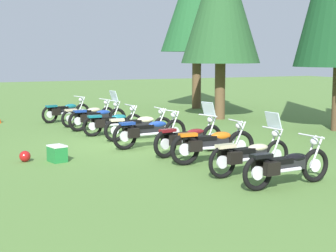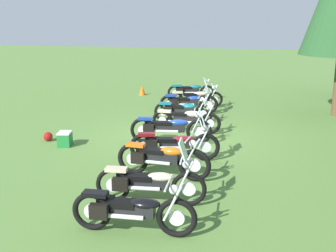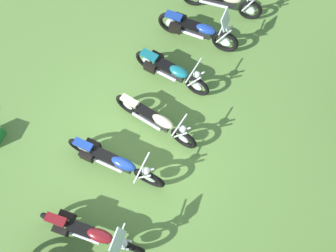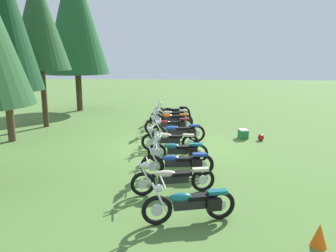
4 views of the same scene
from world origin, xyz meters
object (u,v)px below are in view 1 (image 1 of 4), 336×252
motorcycle_5 (149,131)px  dropped_helmet (25,156)px  motorcycle_7 (212,144)px  motorcycle_8 (249,154)px  motorcycle_0 (65,111)px  motorcycle_4 (140,126)px  motorcycle_1 (89,114)px  motorcycle_3 (112,122)px  motorcycle_9 (286,165)px  motorcycle_6 (188,137)px  picnic_cooler (57,153)px  pine_tree_1 (221,0)px  motorcycle_2 (97,117)px

motorcycle_5 → dropped_helmet: 3.73m
motorcycle_7 → motorcycle_8: motorcycle_8 is taller
motorcycle_0 → motorcycle_4: 5.61m
motorcycle_1 → motorcycle_4: size_ratio=0.99×
motorcycle_0 → motorcycle_5: motorcycle_5 is taller
motorcycle_3 → motorcycle_9: (8.21, 0.76, 0.00)m
motorcycle_6 → picnic_cooler: bearing=157.4°
pine_tree_1 → picnic_cooler: size_ratio=14.03×
motorcycle_0 → motorcycle_6: 8.49m
picnic_cooler → dropped_helmet: (-0.34, -0.73, -0.07)m
motorcycle_6 → motorcycle_1: bearing=81.8°
motorcycle_1 → motorcycle_8: bearing=-100.2°
motorcycle_3 → motorcycle_1: bearing=87.7°
motorcycle_1 → motorcycle_5: motorcycle_5 is taller
motorcycle_6 → motorcycle_7: 1.26m
motorcycle_1 → dropped_helmet: 6.98m
motorcycle_5 → dropped_helmet: bearing=-177.6°
motorcycle_3 → motorcycle_5: 2.71m
motorcycle_5 → pine_tree_1: 8.65m
motorcycle_4 → motorcycle_5: (1.36, -0.26, 0.03)m
motorcycle_2 → dropped_helmet: motorcycle_2 is taller
motorcycle_3 → motorcycle_4: size_ratio=0.93×
motorcycle_8 → motorcycle_4: bearing=87.5°
motorcycle_2 → motorcycle_5: size_ratio=0.93×
motorcycle_0 → motorcycle_9: (12.40, 1.23, 0.00)m
motorcycle_4 → motorcycle_9: 6.87m
motorcycle_3 → motorcycle_4: (1.35, 0.43, 0.01)m
motorcycle_4 → picnic_cooler: motorcycle_4 is taller
motorcycle_6 → pine_tree_1: pine_tree_1 is taller
motorcycle_2 → motorcycle_5: (4.14, 0.21, 0.01)m
motorcycle_9 → pine_tree_1: size_ratio=0.30×
motorcycle_1 → motorcycle_3: 2.68m
motorcycle_8 → motorcycle_9: 1.25m
motorcycle_7 → motorcycle_8: bearing=-82.1°
motorcycle_3 → motorcycle_4: motorcycle_4 is taller
motorcycle_0 → motorcycle_3: bearing=-98.2°
motorcycle_2 → dropped_helmet: (4.75, -3.46, -0.33)m
motorcycle_2 → motorcycle_8: 8.42m
motorcycle_2 → motorcycle_6: bearing=-92.0°
pine_tree_1 → dropped_helmet: size_ratio=26.56×
motorcycle_3 → pine_tree_1: (-2.39, 5.60, 4.42)m
motorcycle_0 → motorcycle_6: (8.42, 1.10, 0.02)m
motorcycle_2 → motorcycle_4: bearing=-89.2°
picnic_cooler → motorcycle_6: bearing=80.5°
motorcycle_3 → motorcycle_6: bearing=-82.8°
motorcycle_6 → pine_tree_1: size_ratio=0.31×
motorcycle_1 → motorcycle_6: motorcycle_6 is taller
motorcycle_1 → dropped_helmet: bearing=-134.9°
motorcycle_2 → motorcycle_6: size_ratio=0.97×
motorcycle_1 → motorcycle_7: (8.17, 0.59, 0.05)m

